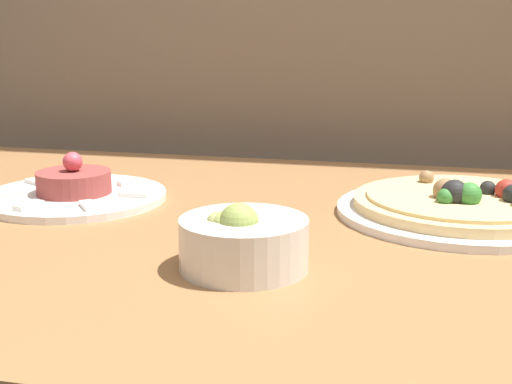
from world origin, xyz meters
TOP-DOWN VIEW (x-y plane):
  - dining_table at (0.00, 0.41)m, footprint 1.37×0.82m
  - pizza_plate at (0.25, 0.51)m, footprint 0.31×0.31m
  - tartare_plate at (-0.26, 0.47)m, footprint 0.25×0.25m
  - small_bowl at (0.03, 0.26)m, footprint 0.13×0.13m

SIDE VIEW (x-z plane):
  - dining_table at x=0.00m, z-range 0.29..1.09m
  - tartare_plate at x=-0.26m, z-range 0.77..0.84m
  - pizza_plate at x=0.25m, z-range 0.78..0.84m
  - small_bowl at x=0.03m, z-range 0.79..0.86m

